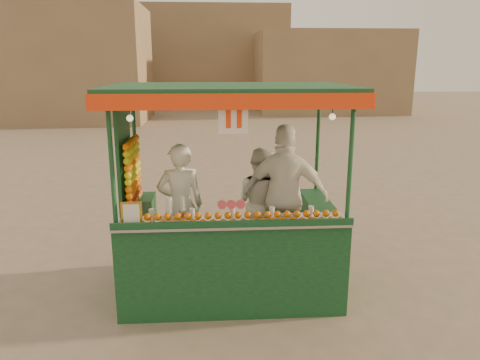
{
  "coord_description": "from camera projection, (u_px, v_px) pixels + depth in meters",
  "views": [
    {
      "loc": [
        -0.58,
        -5.7,
        3.02
      ],
      "look_at": [
        -0.2,
        0.06,
        1.54
      ],
      "focal_mm": 34.13,
      "sensor_mm": 36.0,
      "label": 1
    }
  ],
  "objects": [
    {
      "name": "juice_cart",
      "position": [
        225.0,
        230.0,
        6.0
      ],
      "size": [
        3.04,
        1.97,
        2.76
      ],
      "color": "#0F381A",
      "rests_on": "ground"
    },
    {
      "name": "building_right",
      "position": [
        327.0,
        72.0,
        29.33
      ],
      "size": [
        9.0,
        6.0,
        5.0
      ],
      "primitive_type": "cube",
      "color": "#8F7251",
      "rests_on": "ground"
    },
    {
      "name": "vendor_left",
      "position": [
        181.0,
        206.0,
        6.13
      ],
      "size": [
        0.67,
        0.49,
        1.7
      ],
      "rotation": [
        0.0,
        0.0,
        3.28
      ],
      "color": "white",
      "rests_on": "ground"
    },
    {
      "name": "vendor_middle",
      "position": [
        261.0,
        203.0,
        6.45
      ],
      "size": [
        0.96,
        0.97,
        1.58
      ],
      "rotation": [
        0.0,
        0.0,
        2.32
      ],
      "color": "white",
      "rests_on": "ground"
    },
    {
      "name": "ground",
      "position": [
        255.0,
        289.0,
        6.3
      ],
      "size": [
        90.0,
        90.0,
        0.0
      ],
      "primitive_type": "plane",
      "color": "#756553",
      "rests_on": "ground"
    },
    {
      "name": "vendor_right",
      "position": [
        285.0,
        197.0,
        6.1
      ],
      "size": [
        1.22,
        0.73,
        1.94
      ],
      "rotation": [
        0.0,
        0.0,
        2.91
      ],
      "color": "white",
      "rests_on": "ground"
    },
    {
      "name": "building_left",
      "position": [
        51.0,
        64.0,
        24.32
      ],
      "size": [
        10.0,
        6.0,
        6.0
      ],
      "primitive_type": "cube",
      "color": "#8F7251",
      "rests_on": "ground"
    },
    {
      "name": "building_center",
      "position": [
        190.0,
        57.0,
        34.31
      ],
      "size": [
        14.0,
        7.0,
        7.0
      ],
      "primitive_type": "cube",
      "color": "#8F7251",
      "rests_on": "ground"
    }
  ]
}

